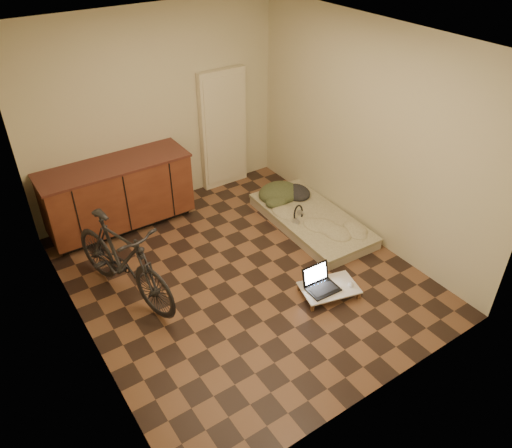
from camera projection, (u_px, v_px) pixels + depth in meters
room_shell at (240, 175)px, 4.99m from camera, size 3.50×4.00×2.60m
cabinets at (118, 195)px, 6.28m from camera, size 1.84×0.62×0.91m
appliance_panel at (223, 130)px, 7.01m from camera, size 0.70×0.10×1.70m
bicycle at (122, 256)px, 5.15m from camera, size 0.90×1.70×1.06m
futon at (311, 220)px, 6.51m from camera, size 0.92×1.79×0.15m
clothing_pile at (284, 188)px, 6.81m from camera, size 0.64×0.54×0.25m
headphones at (298, 213)px, 6.35m from camera, size 0.34×0.33×0.17m
lap_desk at (329, 288)px, 5.40m from camera, size 0.69×0.53×0.10m
laptop at (320, 284)px, 5.37m from camera, size 0.35×0.31×0.23m
mouse at (351, 284)px, 5.41m from camera, size 0.10×0.11×0.03m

